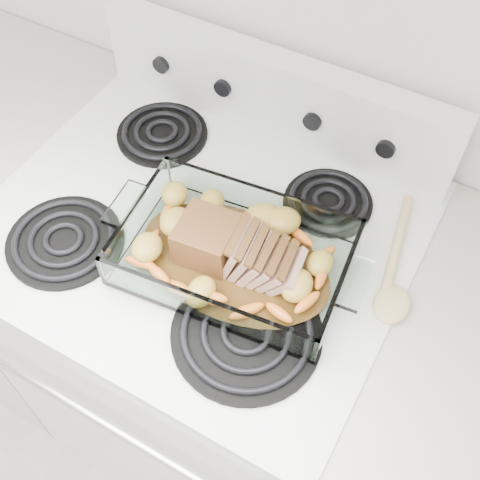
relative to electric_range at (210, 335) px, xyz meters
The scene contains 7 objects.
electric_range is the anchor object (origin of this frame).
counter_left 0.67m from the electric_range, behind, with size 0.58×0.68×0.93m.
counter_right 0.67m from the electric_range, ahead, with size 0.58×0.68×0.93m.
baking_dish 0.50m from the electric_range, 27.24° to the right, with size 0.38×0.25×0.07m.
pork_roast 0.52m from the electric_range, 30.44° to the right, with size 0.22×0.10×0.08m.
roast_vegetables 0.50m from the electric_range, ahead, with size 0.36×0.20×0.04m.
wooden_spoon 0.59m from the electric_range, ahead, with size 0.09×0.28×0.02m.
Camera 1 is at (0.41, 1.09, 1.82)m, focal length 45.00 mm.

